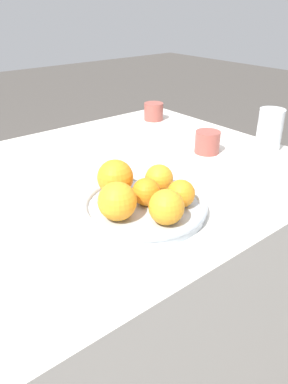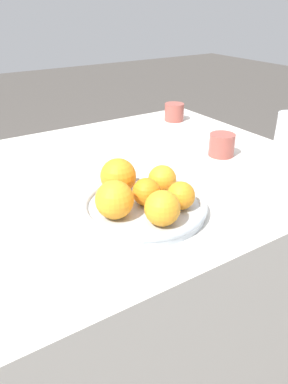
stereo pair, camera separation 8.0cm
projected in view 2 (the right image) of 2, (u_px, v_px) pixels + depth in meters
ground_plane at (78, 382)px, 1.26m from camera, size 12.00×12.00×0.00m
table at (67, 301)px, 1.09m from camera, size 1.48×0.88×0.73m
fruit_platter at (144, 207)px, 0.82m from camera, size 0.28×0.28×0.03m
orange_0 at (162, 208)px, 0.73m from camera, size 0.07×0.07×0.07m
orange_1 at (146, 192)px, 0.81m from camera, size 0.06×0.06×0.06m
orange_2 at (162, 179)px, 0.86m from camera, size 0.07×0.07×0.07m
orange_3 at (115, 200)px, 0.76m from camera, size 0.08×0.08×0.08m
orange_4 at (118, 176)px, 0.85m from camera, size 0.08×0.08×0.08m
orange_5 at (181, 196)px, 0.79m from camera, size 0.06×0.06×0.06m
water_glass at (288, 134)px, 1.10m from camera, size 0.08×0.08×0.13m
cup_1 at (222, 145)px, 1.11m from camera, size 0.08×0.08×0.07m
cup_2 at (174, 112)px, 1.43m from camera, size 0.07×0.07×0.07m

